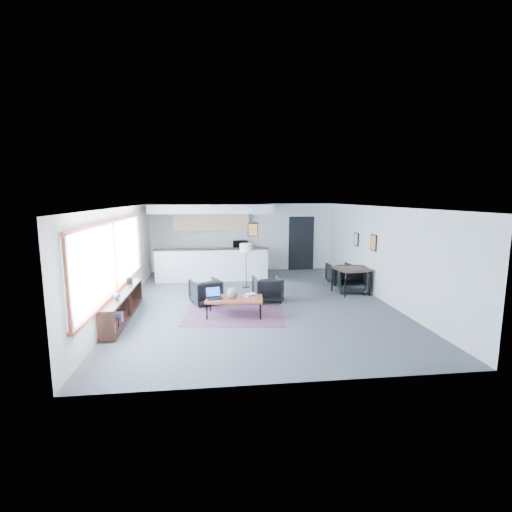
{
  "coord_description": "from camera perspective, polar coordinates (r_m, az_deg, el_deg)",
  "views": [
    {
      "loc": [
        -1.17,
        -9.78,
        2.87
      ],
      "look_at": [
        0.04,
        0.4,
        1.22
      ],
      "focal_mm": 26.0,
      "sensor_mm": 36.0,
      "label": 1
    }
  ],
  "objects": [
    {
      "name": "dining_chair_far",
      "position": [
        12.61,
        12.73,
        -2.75
      ],
      "size": [
        0.66,
        0.62,
        0.64
      ],
      "primitive_type": "imported",
      "rotation": [
        0.0,
        0.0,
        3.19
      ],
      "color": "black",
      "rests_on": "floor"
    },
    {
      "name": "ceramic_pot",
      "position": [
        9.01,
        -3.66,
        -5.65
      ],
      "size": [
        0.26,
        0.26,
        0.26
      ],
      "rotation": [
        0.0,
        0.0,
        0.2
      ],
      "color": "gray",
      "rests_on": "coffee_table"
    },
    {
      "name": "armchair_left",
      "position": [
        10.08,
        -7.77,
        -5.29
      ],
      "size": [
        0.93,
        0.9,
        0.75
      ],
      "primitive_type": "imported",
      "rotation": [
        0.0,
        0.0,
        3.52
      ],
      "color": "black",
      "rests_on": "floor"
    },
    {
      "name": "wall_art_lower",
      "position": [
        11.26,
        17.63,
        1.97
      ],
      "size": [
        0.03,
        0.38,
        0.48
      ],
      "color": "black",
      "rests_on": "room"
    },
    {
      "name": "laptop",
      "position": [
        9.05,
        -6.53,
        -5.97
      ],
      "size": [
        0.43,
        0.38,
        0.26
      ],
      "rotation": [
        0.0,
        0.0,
        0.25
      ],
      "color": "black",
      "rests_on": "coffee_table"
    },
    {
      "name": "kitchenette",
      "position": [
        13.57,
        -6.85,
        2.75
      ],
      "size": [
        4.2,
        1.96,
        2.6
      ],
      "color": "white",
      "rests_on": "floor"
    },
    {
      "name": "coaster",
      "position": [
        8.8,
        -2.72,
        -6.86
      ],
      "size": [
        0.09,
        0.09,
        0.01
      ],
      "rotation": [
        0.0,
        0.0,
        -0.05
      ],
      "color": "#E5590C",
      "rests_on": "coffee_table"
    },
    {
      "name": "book_stack",
      "position": [
        9.14,
        -0.79,
        -6.02
      ],
      "size": [
        0.33,
        0.3,
        0.08
      ],
      "rotation": [
        0.0,
        0.0,
        0.4
      ],
      "color": "silver",
      "rests_on": "coffee_table"
    },
    {
      "name": "doorway",
      "position": [
        14.73,
        6.93,
        2.06
      ],
      "size": [
        1.1,
        0.12,
        2.15
      ],
      "color": "black",
      "rests_on": "room"
    },
    {
      "name": "microwave",
      "position": [
        14.08,
        -2.43,
        1.92
      ],
      "size": [
        0.55,
        0.35,
        0.35
      ],
      "primitive_type": "imported",
      "rotation": [
        0.0,
        0.0,
        0.14
      ],
      "color": "black",
      "rests_on": "kitchenette"
    },
    {
      "name": "window",
      "position": [
        9.28,
        -20.97,
        -0.25
      ],
      "size": [
        0.1,
        5.95,
        1.66
      ],
      "color": "#8CBFFF",
      "rests_on": "room"
    },
    {
      "name": "armchair_right",
      "position": [
        10.27,
        1.78,
        -4.9
      ],
      "size": [
        0.79,
        0.75,
        0.76
      ],
      "primitive_type": "imported",
      "rotation": [
        0.0,
        0.0,
        3.22
      ],
      "color": "black",
      "rests_on": "floor"
    },
    {
      "name": "console",
      "position": [
        9.34,
        -19.82,
        -7.23
      ],
      "size": [
        0.35,
        3.0,
        0.8
      ],
      "color": "black",
      "rests_on": "floor"
    },
    {
      "name": "coffee_table",
      "position": [
        9.03,
        -3.35,
        -6.68
      ],
      "size": [
        1.43,
        0.88,
        0.44
      ],
      "rotation": [
        0.0,
        0.0,
        -0.12
      ],
      "color": "maroon",
      "rests_on": "floor"
    },
    {
      "name": "dining_table",
      "position": [
        11.34,
        14.43,
        -2.2
      ],
      "size": [
        1.04,
        1.04,
        0.76
      ],
      "rotation": [
        0.0,
        0.0,
        0.16
      ],
      "color": "black",
      "rests_on": "floor"
    },
    {
      "name": "wall_art_upper",
      "position": [
        12.46,
        15.17,
        2.5
      ],
      "size": [
        0.03,
        0.34,
        0.44
      ],
      "color": "black",
      "rests_on": "room"
    },
    {
      "name": "room",
      "position": [
        9.97,
        0.07,
        0.08
      ],
      "size": [
        7.02,
        9.02,
        2.62
      ],
      "color": "#48484B",
      "rests_on": "ground"
    },
    {
      "name": "track_light",
      "position": [
        12.0,
        -4.01,
        7.47
      ],
      "size": [
        1.6,
        0.07,
        0.15
      ],
      "color": "silver",
      "rests_on": "room"
    },
    {
      "name": "dining_chair_near",
      "position": [
        11.59,
        14.54,
        -3.63
      ],
      "size": [
        0.86,
        0.83,
        0.74
      ],
      "primitive_type": "imported",
      "rotation": [
        0.0,
        0.0,
        -0.25
      ],
      "color": "black",
      "rests_on": "floor"
    },
    {
      "name": "floor_lamp",
      "position": [
        11.68,
        -1.54,
        1.03
      ],
      "size": [
        0.45,
        0.45,
        1.41
      ],
      "rotation": [
        0.0,
        0.0,
        -0.13
      ],
      "color": "black",
      "rests_on": "floor"
    },
    {
      "name": "kilim_rug",
      "position": [
        9.15,
        -3.33,
        -9.11
      ],
      "size": [
        2.62,
        1.96,
        0.01
      ],
      "rotation": [
        0.0,
        0.0,
        -0.14
      ],
      "color": "#502A41",
      "rests_on": "floor"
    }
  ]
}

